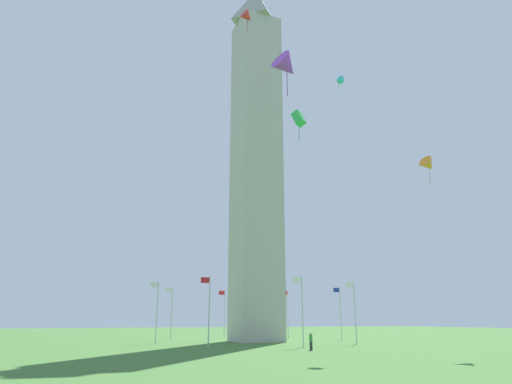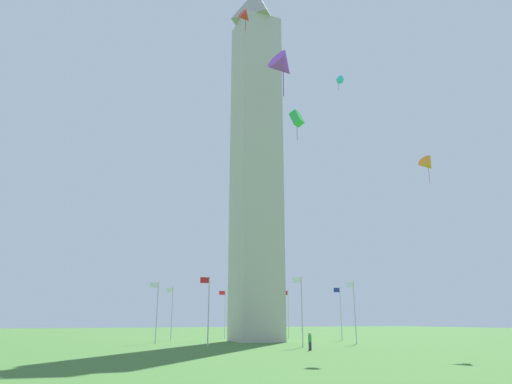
{
  "view_description": "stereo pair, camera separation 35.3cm",
  "coord_description": "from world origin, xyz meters",
  "px_view_note": "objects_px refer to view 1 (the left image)",
  "views": [
    {
      "loc": [
        24.81,
        60.26,
        2.84
      ],
      "look_at": [
        0.0,
        0.0,
        21.03
      ],
      "focal_mm": 32.24,
      "sensor_mm": 36.0,
      "label": 1
    },
    {
      "loc": [
        24.49,
        60.39,
        2.84
      ],
      "look_at": [
        0.0,
        0.0,
        21.03
      ],
      "focal_mm": 32.24,
      "sensor_mm": 36.0,
      "label": 2
    }
  ],
  "objects_px": {
    "flagpole_sw": "(287,311)",
    "kite_purple_delta": "(287,67)",
    "flagpole_n": "(157,309)",
    "kite_cyan_delta": "(338,80)",
    "flagpole_e": "(302,307)",
    "person_green_shirt": "(311,341)",
    "kite_red_delta": "(247,17)",
    "flagpole_s": "(340,311)",
    "flagpole_ne": "(209,307)",
    "flagpole_se": "(354,309)",
    "flagpole_w": "(224,311)",
    "obelisk_monument": "(256,147)",
    "kite_green_box": "(299,119)",
    "flagpole_nw": "(171,311)",
    "kite_orange_delta": "(429,165)"
  },
  "relations": [
    {
      "from": "flagpole_s",
      "to": "obelisk_monument",
      "type": "bearing_deg",
      "value": -0.0
    },
    {
      "from": "flagpole_sw",
      "to": "person_green_shirt",
      "type": "xyz_separation_m",
      "value": [
        11.55,
        28.53,
        -3.35
      ]
    },
    {
      "from": "flagpole_e",
      "to": "kite_red_delta",
      "type": "bearing_deg",
      "value": 48.26
    },
    {
      "from": "flagpole_se",
      "to": "kite_red_delta",
      "type": "relative_size",
      "value": 3.59
    },
    {
      "from": "flagpole_se",
      "to": "kite_red_delta",
      "type": "distance_m",
      "value": 37.26
    },
    {
      "from": "obelisk_monument",
      "to": "flagpole_ne",
      "type": "xyz_separation_m",
      "value": [
        9.66,
        9.59,
        -23.94
      ]
    },
    {
      "from": "kite_green_box",
      "to": "flagpole_e",
      "type": "bearing_deg",
      "value": -117.48
    },
    {
      "from": "flagpole_n",
      "to": "flagpole_e",
      "type": "relative_size",
      "value": 1.0
    },
    {
      "from": "person_green_shirt",
      "to": "kite_purple_delta",
      "type": "relative_size",
      "value": 0.58
    },
    {
      "from": "flagpole_sw",
      "to": "kite_purple_delta",
      "type": "relative_size",
      "value": 2.62
    },
    {
      "from": "obelisk_monument",
      "to": "kite_purple_delta",
      "type": "distance_m",
      "value": 41.91
    },
    {
      "from": "flagpole_ne",
      "to": "flagpole_sw",
      "type": "relative_size",
      "value": 1.0
    },
    {
      "from": "flagpole_se",
      "to": "kite_purple_delta",
      "type": "xyz_separation_m",
      "value": [
        23.24,
        28.59,
        13.4
      ]
    },
    {
      "from": "person_green_shirt",
      "to": "kite_red_delta",
      "type": "distance_m",
      "value": 31.17
    },
    {
      "from": "flagpole_e",
      "to": "person_green_shirt",
      "type": "bearing_deg",
      "value": 69.97
    },
    {
      "from": "flagpole_nw",
      "to": "kite_purple_delta",
      "type": "height_order",
      "value": "kite_purple_delta"
    },
    {
      "from": "flagpole_sw",
      "to": "kite_purple_delta",
      "type": "height_order",
      "value": "kite_purple_delta"
    },
    {
      "from": "flagpole_sw",
      "to": "obelisk_monument",
      "type": "bearing_deg",
      "value": 45.19
    },
    {
      "from": "flagpole_sw",
      "to": "flagpole_nw",
      "type": "height_order",
      "value": "same"
    },
    {
      "from": "kite_orange_delta",
      "to": "flagpole_sw",
      "type": "bearing_deg",
      "value": -89.82
    },
    {
      "from": "flagpole_ne",
      "to": "flagpole_se",
      "type": "bearing_deg",
      "value": 180.0
    },
    {
      "from": "flagpole_nw",
      "to": "kite_red_delta",
      "type": "xyz_separation_m",
      "value": [
        2.25,
        36.43,
        25.14
      ]
    },
    {
      "from": "flagpole_ne",
      "to": "flagpole_e",
      "type": "height_order",
      "value": "same"
    },
    {
      "from": "flagpole_se",
      "to": "flagpole_w",
      "type": "distance_m",
      "value": 25.07
    },
    {
      "from": "flagpole_e",
      "to": "kite_cyan_delta",
      "type": "height_order",
      "value": "kite_cyan_delta"
    },
    {
      "from": "kite_cyan_delta",
      "to": "obelisk_monument",
      "type": "bearing_deg",
      "value": -70.72
    },
    {
      "from": "kite_orange_delta",
      "to": "kite_purple_delta",
      "type": "bearing_deg",
      "value": 30.1
    },
    {
      "from": "flagpole_nw",
      "to": "kite_green_box",
      "type": "xyz_separation_m",
      "value": [
        -1.07,
        39.55,
        14.38
      ]
    },
    {
      "from": "flagpole_n",
      "to": "flagpole_e",
      "type": "xyz_separation_m",
      "value": [
        -13.57,
        13.57,
        0.0
      ]
    },
    {
      "from": "flagpole_s",
      "to": "flagpole_w",
      "type": "bearing_deg",
      "value": -45.0
    },
    {
      "from": "flagpole_ne",
      "to": "flagpole_w",
      "type": "xyz_separation_m",
      "value": [
        -9.59,
        -23.16,
        0.0
      ]
    },
    {
      "from": "flagpole_s",
      "to": "kite_cyan_delta",
      "type": "bearing_deg",
      "value": 61.53
    },
    {
      "from": "obelisk_monument",
      "to": "flagpole_se",
      "type": "relative_size",
      "value": 7.38
    },
    {
      "from": "flagpole_nw",
      "to": "kite_orange_delta",
      "type": "height_order",
      "value": "kite_orange_delta"
    },
    {
      "from": "kite_purple_delta",
      "to": "kite_red_delta",
      "type": "height_order",
      "value": "kite_red_delta"
    },
    {
      "from": "kite_orange_delta",
      "to": "kite_purple_delta",
      "type": "distance_m",
      "value": 27.01
    },
    {
      "from": "flagpole_s",
      "to": "flagpole_nw",
      "type": "distance_m",
      "value": 25.07
    },
    {
      "from": "kite_cyan_delta",
      "to": "flagpole_e",
      "type": "bearing_deg",
      "value": -16.35
    },
    {
      "from": "flagpole_e",
      "to": "person_green_shirt",
      "type": "relative_size",
      "value": 4.49
    },
    {
      "from": "person_green_shirt",
      "to": "kite_cyan_delta",
      "type": "xyz_separation_m",
      "value": [
        -7.32,
        -3.8,
        31.9
      ]
    },
    {
      "from": "flagpole_se",
      "to": "kite_purple_delta",
      "type": "relative_size",
      "value": 2.62
    },
    {
      "from": "kite_cyan_delta",
      "to": "kite_red_delta",
      "type": "bearing_deg",
      "value": 34.23
    },
    {
      "from": "flagpole_w",
      "to": "kite_red_delta",
      "type": "bearing_deg",
      "value": 73.67
    },
    {
      "from": "kite_red_delta",
      "to": "kite_green_box",
      "type": "distance_m",
      "value": 11.68
    },
    {
      "from": "flagpole_s",
      "to": "kite_purple_delta",
      "type": "xyz_separation_m",
      "value": [
        27.21,
        38.18,
        13.4
      ]
    },
    {
      "from": "flagpole_se",
      "to": "kite_green_box",
      "type": "relative_size",
      "value": 2.97
    },
    {
      "from": "flagpole_n",
      "to": "kite_cyan_delta",
      "type": "distance_m",
      "value": 37.45
    },
    {
      "from": "person_green_shirt",
      "to": "kite_orange_delta",
      "type": "height_order",
      "value": "kite_orange_delta"
    },
    {
      "from": "flagpole_e",
      "to": "flagpole_sw",
      "type": "relative_size",
      "value": 1.0
    },
    {
      "from": "flagpole_se",
      "to": "person_green_shirt",
      "type": "distance_m",
      "value": 15.23
    }
  ]
}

